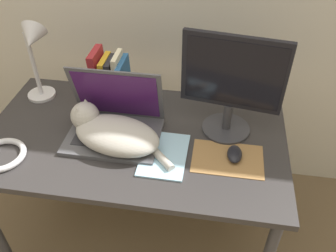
{
  "coord_description": "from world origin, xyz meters",
  "views": [
    {
      "loc": [
        0.32,
        -0.73,
        1.72
      ],
      "look_at": [
        0.15,
        0.32,
        0.83
      ],
      "focal_mm": 38.0,
      "sensor_mm": 36.0,
      "label": 1
    }
  ],
  "objects_px": {
    "cable_coil": "(2,155)",
    "desk_lamp": "(34,50)",
    "external_monitor": "(232,84)",
    "book_row": "(111,78)",
    "computer_mouse": "(235,154)",
    "cat": "(112,132)",
    "notepad": "(164,155)",
    "laptop": "(115,123)"
  },
  "relations": [
    {
      "from": "computer_mouse",
      "to": "desk_lamp",
      "type": "xyz_separation_m",
      "value": [
        -0.89,
        0.25,
        0.24
      ]
    },
    {
      "from": "notepad",
      "to": "cable_coil",
      "type": "bearing_deg",
      "value": -170.08
    },
    {
      "from": "cat",
      "to": "book_row",
      "type": "bearing_deg",
      "value": 105.99
    },
    {
      "from": "external_monitor",
      "to": "book_row",
      "type": "height_order",
      "value": "external_monitor"
    },
    {
      "from": "book_row",
      "to": "notepad",
      "type": "xyz_separation_m",
      "value": [
        0.31,
        -0.35,
        -0.11
      ]
    },
    {
      "from": "external_monitor",
      "to": "computer_mouse",
      "type": "height_order",
      "value": "external_monitor"
    },
    {
      "from": "laptop",
      "to": "computer_mouse",
      "type": "distance_m",
      "value": 0.5
    },
    {
      "from": "laptop",
      "to": "desk_lamp",
      "type": "distance_m",
      "value": 0.48
    },
    {
      "from": "cable_coil",
      "to": "book_row",
      "type": "bearing_deg",
      "value": 55.04
    },
    {
      "from": "external_monitor",
      "to": "notepad",
      "type": "relative_size",
      "value": 1.67
    },
    {
      "from": "notepad",
      "to": "external_monitor",
      "type": "bearing_deg",
      "value": 39.97
    },
    {
      "from": "computer_mouse",
      "to": "cable_coil",
      "type": "bearing_deg",
      "value": -171.08
    },
    {
      "from": "external_monitor",
      "to": "laptop",
      "type": "bearing_deg",
      "value": -168.1
    },
    {
      "from": "external_monitor",
      "to": "notepad",
      "type": "bearing_deg",
      "value": -140.03
    },
    {
      "from": "cat",
      "to": "book_row",
      "type": "xyz_separation_m",
      "value": [
        -0.09,
        0.31,
        0.05
      ]
    },
    {
      "from": "computer_mouse",
      "to": "notepad",
      "type": "bearing_deg",
      "value": -173.4
    },
    {
      "from": "external_monitor",
      "to": "cable_coil",
      "type": "distance_m",
      "value": 0.94
    },
    {
      "from": "notepad",
      "to": "laptop",
      "type": "bearing_deg",
      "value": 155.87
    },
    {
      "from": "external_monitor",
      "to": "notepad",
      "type": "distance_m",
      "value": 0.38
    },
    {
      "from": "cat",
      "to": "notepad",
      "type": "xyz_separation_m",
      "value": [
        0.22,
        -0.04,
        -0.06
      ]
    },
    {
      "from": "laptop",
      "to": "notepad",
      "type": "height_order",
      "value": "laptop"
    },
    {
      "from": "desk_lamp",
      "to": "cat",
      "type": "bearing_deg",
      "value": -31.72
    },
    {
      "from": "computer_mouse",
      "to": "book_row",
      "type": "relative_size",
      "value": 0.4
    },
    {
      "from": "desk_lamp",
      "to": "cable_coil",
      "type": "distance_m",
      "value": 0.47
    },
    {
      "from": "cable_coil",
      "to": "computer_mouse",
      "type": "bearing_deg",
      "value": 8.92
    },
    {
      "from": "external_monitor",
      "to": "book_row",
      "type": "distance_m",
      "value": 0.58
    },
    {
      "from": "cat",
      "to": "cable_coil",
      "type": "bearing_deg",
      "value": -159.98
    },
    {
      "from": "desk_lamp",
      "to": "laptop",
      "type": "bearing_deg",
      "value": -25.16
    },
    {
      "from": "computer_mouse",
      "to": "desk_lamp",
      "type": "relative_size",
      "value": 0.25
    },
    {
      "from": "computer_mouse",
      "to": "external_monitor",
      "type": "bearing_deg",
      "value": 103.04
    },
    {
      "from": "book_row",
      "to": "notepad",
      "type": "height_order",
      "value": "book_row"
    },
    {
      "from": "laptop",
      "to": "desk_lamp",
      "type": "relative_size",
      "value": 0.96
    },
    {
      "from": "external_monitor",
      "to": "cable_coil",
      "type": "xyz_separation_m",
      "value": [
        -0.86,
        -0.31,
        -0.22
      ]
    },
    {
      "from": "cat",
      "to": "desk_lamp",
      "type": "height_order",
      "value": "desk_lamp"
    },
    {
      "from": "laptop",
      "to": "book_row",
      "type": "distance_m",
      "value": 0.27
    },
    {
      "from": "computer_mouse",
      "to": "cat",
      "type": "bearing_deg",
      "value": 179.14
    },
    {
      "from": "laptop",
      "to": "external_monitor",
      "type": "height_order",
      "value": "external_monitor"
    },
    {
      "from": "desk_lamp",
      "to": "notepad",
      "type": "bearing_deg",
      "value": -24.79
    },
    {
      "from": "laptop",
      "to": "computer_mouse",
      "type": "relative_size",
      "value": 3.93
    },
    {
      "from": "external_monitor",
      "to": "cable_coil",
      "type": "relative_size",
      "value": 2.32
    },
    {
      "from": "computer_mouse",
      "to": "cable_coil",
      "type": "distance_m",
      "value": 0.91
    },
    {
      "from": "cable_coil",
      "to": "desk_lamp",
      "type": "bearing_deg",
      "value": 88.32
    }
  ]
}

